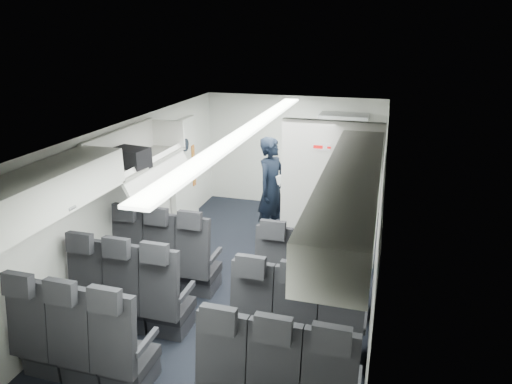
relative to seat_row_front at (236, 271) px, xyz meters
The scene contains 14 objects.
cabin_shell 0.90m from the seat_row_front, 90.00° to the left, with size 3.41×6.01×2.16m.
seat_row_front is the anchor object (origin of this frame).
seat_row_mid 0.90m from the seat_row_front, 90.00° to the right, with size 3.33×0.56×1.24m.
seat_row_rear 1.80m from the seat_row_front, 90.00° to the right, with size 3.33×0.56×1.24m.
overhead_bin_left_rear 2.50m from the seat_row_front, 133.68° to the right, with size 0.53×1.80×0.40m.
overhead_bin_left_front_open 1.98m from the seat_row_front, 168.87° to the left, with size 0.64×1.70×0.72m.
overhead_bin_right_rear 2.50m from the seat_row_front, 46.32° to the right, with size 0.53×1.80×0.40m.
overhead_bin_right_front 2.04m from the seat_row_front, 11.46° to the left, with size 0.53×1.70×0.40m.
bulkhead_partition 1.79m from the seat_row_front, 53.69° to the left, with size 1.40×0.15×2.13m.
galley_unit 3.43m from the seat_row_front, 73.72° to the left, with size 0.85×0.52×1.90m.
boarding_door 2.71m from the seat_row_front, 128.16° to the left, with size 0.12×1.27×1.86m.
flight_attendant 1.95m from the seat_row_front, 90.33° to the left, with size 0.63×0.41×1.72m, color black.
carry_on_bag 1.94m from the seat_row_front, behind, with size 0.43×0.30×0.26m, color black.
papers 1.98m from the seat_row_front, 84.46° to the left, with size 0.21×0.02×0.14m, color white.
Camera 1 is at (1.66, -5.40, 3.31)m, focal length 32.00 mm.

